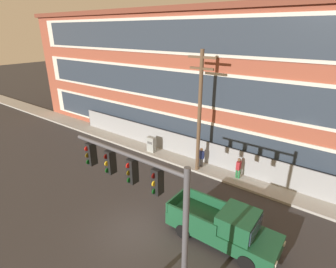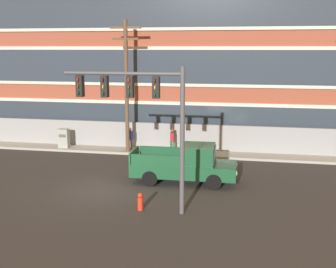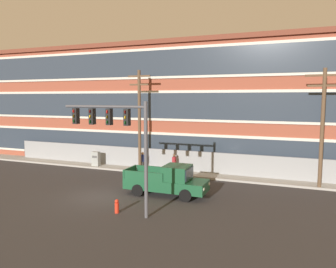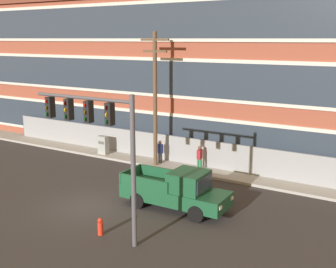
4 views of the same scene
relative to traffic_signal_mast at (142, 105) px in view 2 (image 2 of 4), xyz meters
The scene contains 11 objects.
ground_plane 5.78m from the traffic_signal_mast, 140.84° to the left, with size 160.00×160.00×0.00m, color #333030.
sidewalk_building_side 11.60m from the traffic_signal_mast, 104.50° to the left, with size 80.00×2.15×0.16m, color #9E9B93.
brick_mill_building 15.81m from the traffic_signal_mast, 101.07° to the left, with size 45.93×8.74×11.48m.
chain_link_fence 11.57m from the traffic_signal_mast, 98.87° to the left, with size 31.94×0.06×1.95m.
traffic_signal_mast is the anchor object (origin of this frame).
pickup_truck_dark_green 5.76m from the traffic_signal_mast, 72.97° to the left, with size 5.53×2.10×2.04m.
utility_pole_near_corner 10.13m from the traffic_signal_mast, 109.69° to the left, with size 2.03×0.26×8.72m.
electrical_cabinet 13.34m from the traffic_signal_mast, 129.43° to the left, with size 0.71×0.45×1.47m.
pedestrian_near_cabinet 11.25m from the traffic_signal_mast, 108.66° to the left, with size 0.44×0.31×1.69m.
pedestrian_by_fence 10.83m from the traffic_signal_mast, 92.80° to the left, with size 0.32×0.41×1.69m.
fire_hydrant 4.26m from the traffic_signal_mast, 159.67° to the left, with size 0.24×0.24×0.78m.
Camera 2 is at (6.94, -18.99, 6.98)m, focal length 45.00 mm.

